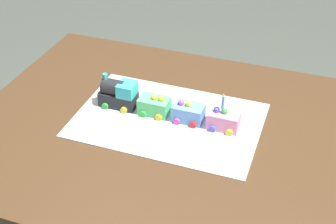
{
  "coord_description": "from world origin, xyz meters",
  "views": [
    {
      "loc": [
        0.35,
        -1.14,
        1.67
      ],
      "look_at": [
        -0.07,
        0.04,
        0.77
      ],
      "focal_mm": 50.68,
      "sensor_mm": 36.0,
      "label": 1
    }
  ],
  "objects_px": {
    "cake_locomotive": "(119,94)",
    "cake_car_hopper_bubblegum": "(224,120)",
    "cake_car_flatbed_mint_green": "(155,106)",
    "dining_table": "(184,157)",
    "birthday_candle": "(223,101)",
    "cake_car_gondola_sky_blue": "(188,113)"
  },
  "relations": [
    {
      "from": "dining_table",
      "to": "cake_car_flatbed_mint_green",
      "type": "xyz_separation_m",
      "value": [
        -0.13,
        0.06,
        0.14
      ]
    },
    {
      "from": "cake_car_flatbed_mint_green",
      "to": "birthday_candle",
      "type": "distance_m",
      "value": 0.24
    },
    {
      "from": "dining_table",
      "to": "cake_locomotive",
      "type": "relative_size",
      "value": 10.0
    },
    {
      "from": "cake_locomotive",
      "to": "dining_table",
      "type": "bearing_deg",
      "value": -13.38
    },
    {
      "from": "birthday_candle",
      "to": "cake_locomotive",
      "type": "bearing_deg",
      "value": -180.0
    },
    {
      "from": "cake_car_flatbed_mint_green",
      "to": "cake_car_hopper_bubblegum",
      "type": "xyz_separation_m",
      "value": [
        0.23,
        0.0,
        0.0
      ]
    },
    {
      "from": "dining_table",
      "to": "cake_car_flatbed_mint_green",
      "type": "bearing_deg",
      "value": 154.3
    },
    {
      "from": "dining_table",
      "to": "birthday_candle",
      "type": "relative_size",
      "value": 24.4
    },
    {
      "from": "cake_car_hopper_bubblegum",
      "to": "birthday_candle",
      "type": "relative_size",
      "value": 1.74
    },
    {
      "from": "cake_locomotive",
      "to": "cake_car_hopper_bubblegum",
      "type": "height_order",
      "value": "cake_locomotive"
    },
    {
      "from": "cake_car_flatbed_mint_green",
      "to": "cake_car_hopper_bubblegum",
      "type": "distance_m",
      "value": 0.23
    },
    {
      "from": "cake_locomotive",
      "to": "cake_car_hopper_bubblegum",
      "type": "relative_size",
      "value": 1.4
    },
    {
      "from": "dining_table",
      "to": "cake_car_gondola_sky_blue",
      "type": "distance_m",
      "value": 0.15
    },
    {
      "from": "cake_locomotive",
      "to": "cake_car_gondola_sky_blue",
      "type": "bearing_deg",
      "value": 0.0
    },
    {
      "from": "dining_table",
      "to": "cake_locomotive",
      "type": "height_order",
      "value": "cake_locomotive"
    },
    {
      "from": "cake_car_flatbed_mint_green",
      "to": "cake_car_hopper_bubblegum",
      "type": "bearing_deg",
      "value": 0.0
    },
    {
      "from": "dining_table",
      "to": "cake_car_hopper_bubblegum",
      "type": "xyz_separation_m",
      "value": [
        0.11,
        0.06,
        0.14
      ]
    },
    {
      "from": "cake_locomotive",
      "to": "cake_car_flatbed_mint_green",
      "type": "height_order",
      "value": "cake_locomotive"
    },
    {
      "from": "dining_table",
      "to": "birthday_candle",
      "type": "bearing_deg",
      "value": 30.79
    },
    {
      "from": "cake_car_flatbed_mint_green",
      "to": "cake_car_gondola_sky_blue",
      "type": "relative_size",
      "value": 1.0
    },
    {
      "from": "birthday_candle",
      "to": "dining_table",
      "type": "bearing_deg",
      "value": -149.21
    },
    {
      "from": "cake_locomotive",
      "to": "cake_car_gondola_sky_blue",
      "type": "height_order",
      "value": "cake_locomotive"
    }
  ]
}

